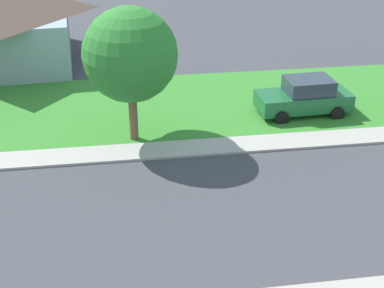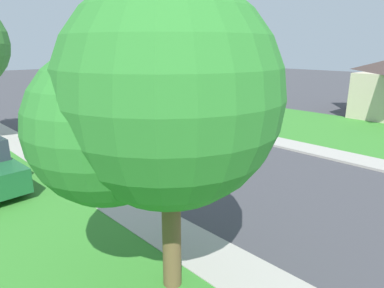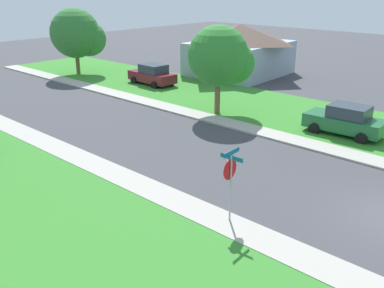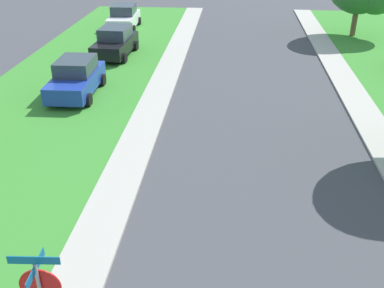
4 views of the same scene
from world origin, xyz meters
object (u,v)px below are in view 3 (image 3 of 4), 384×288
(car_green_behind_trees, at_px, (345,120))
(tree_sidewalk_near, at_px, (222,58))
(car_maroon_far_down_street, at_px, (152,75))
(house_right_setback, at_px, (240,49))
(stop_sign_far_corner, at_px, (230,174))
(tree_across_right, at_px, (79,35))

(car_green_behind_trees, height_order, tree_sidewalk_near, tree_sidewalk_near)
(car_maroon_far_down_street, distance_m, tree_sidewalk_near, 10.31)
(car_maroon_far_down_street, distance_m, house_right_setback, 9.01)
(tree_sidewalk_near, bearing_deg, house_right_setback, 31.67)
(stop_sign_far_corner, bearing_deg, tree_across_right, 66.08)
(house_right_setback, bearing_deg, tree_across_right, 132.60)
(stop_sign_far_corner, height_order, house_right_setback, house_right_setback)
(car_green_behind_trees, distance_m, house_right_setback, 17.81)
(stop_sign_far_corner, xyz_separation_m, house_right_setback, (21.74, 15.82, 0.49))
(tree_sidewalk_near, xyz_separation_m, house_right_setback, (11.18, 6.90, -1.27))
(stop_sign_far_corner, distance_m, car_maroon_far_down_street, 22.76)
(tree_across_right, distance_m, tree_sidewalk_near, 17.75)
(car_maroon_far_down_street, relative_size, tree_sidewalk_near, 0.77)
(stop_sign_far_corner, bearing_deg, car_maroon_far_down_street, 54.31)
(tree_sidewalk_near, bearing_deg, stop_sign_far_corner, -139.82)
(house_right_setback, bearing_deg, tree_sidewalk_near, -148.33)
(car_maroon_far_down_street, relative_size, car_green_behind_trees, 1.00)
(tree_across_right, bearing_deg, stop_sign_far_corner, -113.92)
(car_green_behind_trees, distance_m, tree_across_right, 25.70)
(house_right_setback, bearing_deg, stop_sign_far_corner, -143.96)
(car_green_behind_trees, bearing_deg, tree_sidewalk_near, 99.61)
(car_maroon_far_down_street, xyz_separation_m, tree_across_right, (-1.45, 8.15, 2.77))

